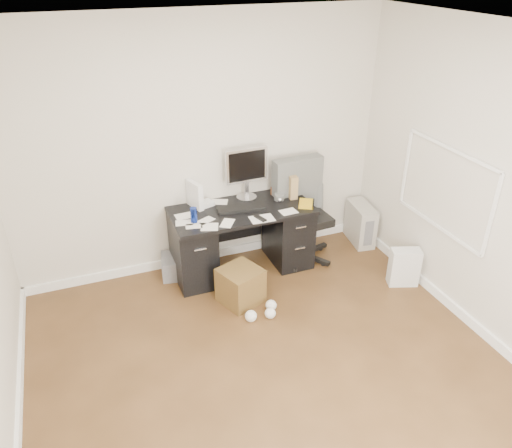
{
  "coord_description": "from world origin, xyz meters",
  "views": [
    {
      "loc": [
        -1.26,
        -2.77,
        3.14
      ],
      "look_at": [
        0.29,
        1.2,
        0.8
      ],
      "focal_mm": 35.0,
      "sensor_mm": 36.0,
      "label": 1
    }
  ],
  "objects": [
    {
      "name": "ground",
      "position": [
        0.0,
        0.0,
        0.0
      ],
      "size": [
        4.0,
        4.0,
        0.0
      ],
      "primitive_type": "plane",
      "color": "#422B15",
      "rests_on": "ground"
    },
    {
      "name": "magazine_file",
      "position": [
        0.92,
        1.76,
        0.88
      ],
      "size": [
        0.13,
        0.23,
        0.26
      ],
      "primitive_type": "cube",
      "rotation": [
        0.0,
        0.0,
        -0.1
      ],
      "color": "olive",
      "rests_on": "desk"
    },
    {
      "name": "desk",
      "position": [
        0.3,
        1.65,
        0.4
      ],
      "size": [
        1.5,
        0.7,
        0.75
      ],
      "color": "black",
      "rests_on": "ground"
    },
    {
      "name": "pc_tower",
      "position": [
        1.84,
        1.71,
        0.24
      ],
      "size": [
        0.28,
        0.51,
        0.49
      ],
      "primitive_type": "cube",
      "rotation": [
        0.0,
        0.0,
        -0.14
      ],
      "color": "#AEA99D",
      "rests_on": "ground"
    },
    {
      "name": "office_chair",
      "position": [
        1.03,
        1.62,
        0.58
      ],
      "size": [
        0.7,
        0.7,
        1.16
      ],
      "primitive_type": null,
      "rotation": [
        0.0,
        0.0,
        0.07
      ],
      "color": "#515451",
      "rests_on": "ground"
    },
    {
      "name": "lcd_monitor",
      "position": [
        0.44,
        1.88,
        1.04
      ],
      "size": [
        0.48,
        0.28,
        0.59
      ],
      "primitive_type": null,
      "rotation": [
        0.0,
        0.0,
        0.04
      ],
      "color": "silver",
      "rests_on": "desk"
    },
    {
      "name": "shopping_bag",
      "position": [
        1.8,
        0.76,
        0.21
      ],
      "size": [
        0.36,
        0.31,
        0.42
      ],
      "primitive_type": "cube",
      "rotation": [
        0.0,
        0.0,
        -0.34
      ],
      "color": "silver",
      "rests_on": "ground"
    },
    {
      "name": "desk_printer",
      "position": [
        -0.38,
        1.79,
        0.11
      ],
      "size": [
        0.44,
        0.39,
        0.23
      ],
      "primitive_type": "cube",
      "rotation": [
        0.0,
        0.0,
        -0.19
      ],
      "color": "slate",
      "rests_on": "ground"
    },
    {
      "name": "keyboard",
      "position": [
        0.29,
        1.65,
        0.76
      ],
      "size": [
        0.51,
        0.22,
        0.03
      ],
      "primitive_type": "cube",
      "rotation": [
        0.0,
        0.0,
        -0.11
      ],
      "color": "black",
      "rests_on": "desk"
    },
    {
      "name": "wicker_basket",
      "position": [
        0.08,
        1.1,
        0.19
      ],
      "size": [
        0.48,
        0.48,
        0.37
      ],
      "primitive_type": "cube",
      "rotation": [
        0.0,
        0.0,
        0.37
      ],
      "color": "#4C3417",
      "rests_on": "ground"
    },
    {
      "name": "room_shell",
      "position": [
        0.03,
        0.03,
        1.66
      ],
      "size": [
        4.02,
        4.02,
        2.71
      ],
      "color": "beige",
      "rests_on": "ground"
    },
    {
      "name": "computer_mouse",
      "position": [
        0.74,
        1.65,
        0.78
      ],
      "size": [
        0.06,
        0.06,
        0.05
      ],
      "primitive_type": "sphere",
      "rotation": [
        0.0,
        0.0,
        -0.13
      ],
      "color": "silver",
      "rests_on": "desk"
    },
    {
      "name": "white_binder",
      "position": [
        -0.14,
        1.87,
        0.89
      ],
      "size": [
        0.18,
        0.27,
        0.29
      ],
      "primitive_type": "cube",
      "rotation": [
        0.0,
        0.0,
        0.3
      ],
      "color": "white",
      "rests_on": "desk"
    },
    {
      "name": "pen_cup",
      "position": [
        0.77,
        1.84,
        0.86
      ],
      "size": [
        0.12,
        0.12,
        0.23
      ],
      "primitive_type": null,
      "rotation": [
        0.0,
        0.0,
        0.36
      ],
      "color": "brown",
      "rests_on": "desk"
    },
    {
      "name": "travel_mug",
      "position": [
        -0.24,
        1.55,
        0.83
      ],
      "size": [
        0.07,
        0.07,
        0.16
      ],
      "primitive_type": "cylinder",
      "rotation": [
        0.0,
        0.0,
        0.03
      ],
      "color": "navy",
      "rests_on": "desk"
    },
    {
      "name": "yellow_book",
      "position": [
        0.98,
        1.49,
        0.77
      ],
      "size": [
        0.23,
        0.25,
        0.03
      ],
      "primitive_type": "cube",
      "rotation": [
        0.0,
        0.0,
        -0.51
      ],
      "color": "gold",
      "rests_on": "desk"
    },
    {
      "name": "loose_papers",
      "position": [
        0.1,
        1.6,
        0.75
      ],
      "size": [
        1.1,
        0.6,
        0.0
      ],
      "primitive_type": null,
      "color": "white",
      "rests_on": "desk"
    },
    {
      "name": "paper_remote",
      "position": [
        0.42,
        1.37,
        0.76
      ],
      "size": [
        0.25,
        0.21,
        0.02
      ],
      "primitive_type": null,
      "rotation": [
        0.0,
        0.0,
        -0.05
      ],
      "color": "white",
      "rests_on": "desk"
    }
  ]
}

